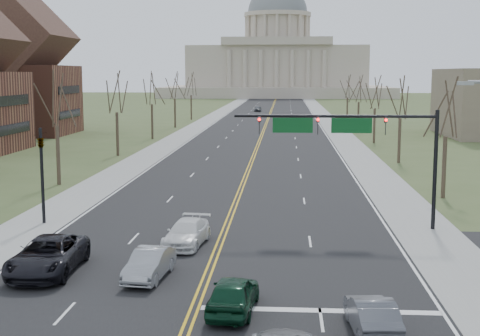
# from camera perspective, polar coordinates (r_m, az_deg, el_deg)

# --- Properties ---
(ground) EXTENTS (600.00, 600.00, 0.00)m
(ground) POSITION_cam_1_polar(r_m,az_deg,el_deg) (28.38, -3.60, -11.13)
(ground) COLOR #425329
(ground) RESTS_ON ground
(road) EXTENTS (20.00, 380.00, 0.01)m
(road) POSITION_cam_1_polar(r_m,az_deg,el_deg) (136.92, 2.40, 4.18)
(road) COLOR black
(road) RESTS_ON ground
(cross_road) EXTENTS (120.00, 14.00, 0.01)m
(cross_road) POSITION_cam_1_polar(r_m,az_deg,el_deg) (34.06, -2.28, -7.81)
(cross_road) COLOR black
(cross_road) RESTS_ON ground
(sidewalk_left) EXTENTS (4.00, 380.00, 0.03)m
(sidewalk_left) POSITION_cam_1_polar(r_m,az_deg,el_deg) (137.76, -2.61, 4.20)
(sidewalk_left) COLOR gray
(sidewalk_left) RESTS_ON ground
(sidewalk_right) EXTENTS (4.00, 380.00, 0.03)m
(sidewalk_right) POSITION_cam_1_polar(r_m,az_deg,el_deg) (137.14, 7.43, 4.13)
(sidewalk_right) COLOR gray
(sidewalk_right) RESTS_ON ground
(center_line) EXTENTS (0.42, 380.00, 0.01)m
(center_line) POSITION_cam_1_polar(r_m,az_deg,el_deg) (136.92, 2.40, 4.18)
(center_line) COLOR gold
(center_line) RESTS_ON road
(edge_line_left) EXTENTS (0.15, 380.00, 0.01)m
(edge_line_left) POSITION_cam_1_polar(r_m,az_deg,el_deg) (137.53, -1.70, 4.20)
(edge_line_left) COLOR silver
(edge_line_left) RESTS_ON road
(edge_line_right) EXTENTS (0.15, 380.00, 0.01)m
(edge_line_right) POSITION_cam_1_polar(r_m,az_deg,el_deg) (137.02, 6.51, 4.14)
(edge_line_right) COLOR silver
(edge_line_right) RESTS_ON road
(stop_bar) EXTENTS (9.50, 0.50, 0.01)m
(stop_bar) POSITION_cam_1_polar(r_m,az_deg,el_deg) (27.24, 6.84, -11.97)
(stop_bar) COLOR silver
(stop_bar) RESTS_ON road
(capitol) EXTENTS (90.00, 60.00, 50.00)m
(capitol) POSITION_cam_1_polar(r_m,az_deg,el_deg) (276.54, 3.19, 9.09)
(capitol) COLOR #B5AA96
(capitol) RESTS_ON ground
(signal_mast) EXTENTS (12.12, 0.44, 7.20)m
(signal_mast) POSITION_cam_1_polar(r_m,az_deg,el_deg) (40.41, 9.41, 2.91)
(signal_mast) COLOR black
(signal_mast) RESTS_ON ground
(signal_left) EXTENTS (0.32, 0.36, 6.00)m
(signal_left) POSITION_cam_1_polar(r_m,az_deg,el_deg) (43.16, -16.57, 0.27)
(signal_left) COLOR black
(signal_left) RESTS_ON ground
(tree_r_0) EXTENTS (3.74, 3.74, 8.50)m
(tree_r_0) POSITION_cam_1_polar(r_m,az_deg,el_deg) (52.03, 17.21, 4.66)
(tree_r_0) COLOR #3E2F25
(tree_r_0) RESTS_ON ground
(tree_l_0) EXTENTS (3.96, 3.96, 9.00)m
(tree_l_0) POSITION_cam_1_polar(r_m,az_deg,el_deg) (57.84, -15.42, 5.43)
(tree_l_0) COLOR #3E2F25
(tree_l_0) RESTS_ON ground
(tree_r_1) EXTENTS (3.74, 3.74, 8.50)m
(tree_r_1) POSITION_cam_1_polar(r_m,az_deg,el_deg) (71.62, 13.55, 5.64)
(tree_r_1) COLOR #3E2F25
(tree_r_1) RESTS_ON ground
(tree_l_1) EXTENTS (3.96, 3.96, 9.00)m
(tree_l_1) POSITION_cam_1_polar(r_m,az_deg,el_deg) (76.99, -10.51, 6.17)
(tree_l_1) COLOR #3E2F25
(tree_l_1) RESTS_ON ground
(tree_r_2) EXTENTS (3.74, 3.74, 8.50)m
(tree_r_2) POSITION_cam_1_polar(r_m,az_deg,el_deg) (91.39, 11.46, 6.18)
(tree_r_2) COLOR #3E2F25
(tree_r_2) RESTS_ON ground
(tree_l_2) EXTENTS (3.96, 3.96, 9.00)m
(tree_l_2) POSITION_cam_1_polar(r_m,az_deg,el_deg) (96.49, -7.56, 6.60)
(tree_l_2) COLOR #3E2F25
(tree_l_2) RESTS_ON ground
(tree_r_3) EXTENTS (3.74, 3.74, 8.50)m
(tree_r_3) POSITION_cam_1_polar(r_m,az_deg,el_deg) (111.24, 10.12, 6.53)
(tree_r_3) COLOR #3E2F25
(tree_r_3) RESTS_ON ground
(tree_l_3) EXTENTS (3.96, 3.96, 9.00)m
(tree_l_3) POSITION_cam_1_polar(r_m,az_deg,el_deg) (116.16, -5.60, 6.87)
(tree_l_3) COLOR #3E2F25
(tree_l_3) RESTS_ON ground
(tree_r_4) EXTENTS (3.74, 3.74, 8.50)m
(tree_r_4) POSITION_cam_1_polar(r_m,az_deg,el_deg) (131.13, 9.18, 6.77)
(tree_r_4) COLOR #3E2F25
(tree_r_4) RESTS_ON ground
(tree_l_4) EXTENTS (3.96, 3.96, 9.00)m
(tree_l_4) POSITION_cam_1_polar(r_m,az_deg,el_deg) (135.92, -4.21, 7.06)
(tree_l_4) COLOR #3E2F25
(tree_l_4) RESTS_ON ground
(bldg_left_far) EXTENTS (17.10, 14.28, 23.25)m
(bldg_left_far) POSITION_cam_1_polar(r_m,az_deg,el_deg) (108.81, -18.74, 7.78)
(bldg_left_far) COLOR brown
(bldg_left_far) RESTS_ON ground
(car_nb_inner_lead) EXTENTS (2.07, 4.41, 1.46)m
(car_nb_inner_lead) POSITION_cam_1_polar(r_m,az_deg,el_deg) (26.68, -0.60, -10.70)
(car_nb_inner_lead) COLOR #0B301D
(car_nb_inner_lead) RESTS_ON road
(car_nb_outer_lead) EXTENTS (1.75, 4.24, 1.37)m
(car_nb_outer_lead) POSITION_cam_1_polar(r_m,az_deg,el_deg) (25.06, 11.19, -12.24)
(car_nb_outer_lead) COLOR #55575D
(car_nb_outer_lead) RESTS_ON road
(car_sb_inner_lead) EXTENTS (1.87, 4.25, 1.36)m
(car_sb_inner_lead) POSITION_cam_1_polar(r_m,az_deg,el_deg) (31.10, -7.74, -8.13)
(car_sb_inner_lead) COLOR gray
(car_sb_inner_lead) RESTS_ON road
(car_sb_outer_lead) EXTENTS (2.91, 6.02, 1.65)m
(car_sb_outer_lead) POSITION_cam_1_polar(r_m,az_deg,el_deg) (32.92, -16.08, -7.19)
(car_sb_outer_lead) COLOR black
(car_sb_outer_lead) RESTS_ON road
(car_sb_inner_second) EXTENTS (2.44, 4.89, 1.37)m
(car_sb_inner_second) POSITION_cam_1_polar(r_m,az_deg,el_deg) (36.70, -4.57, -5.55)
(car_sb_inner_second) COLOR white
(car_sb_inner_second) RESTS_ON road
(car_far_nb) EXTENTS (2.66, 5.76, 1.60)m
(car_far_nb) POSITION_cam_1_polar(r_m,az_deg,el_deg) (116.76, 3.69, 3.89)
(car_far_nb) COLOR black
(car_far_nb) RESTS_ON road
(car_far_sb) EXTENTS (1.68, 4.07, 1.38)m
(car_far_sb) POSITION_cam_1_polar(r_m,az_deg,el_deg) (164.51, 1.54, 5.08)
(car_far_sb) COLOR #565B5F
(car_far_sb) RESTS_ON road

